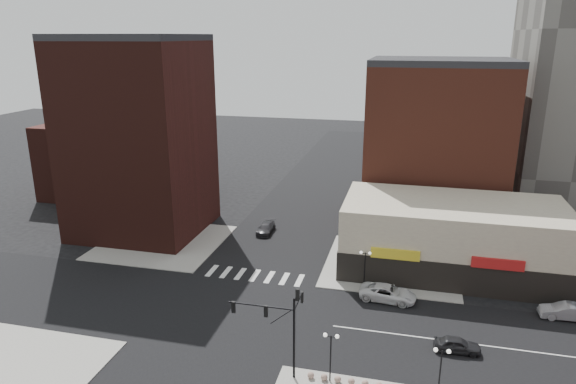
% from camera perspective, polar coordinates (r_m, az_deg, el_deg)
% --- Properties ---
extents(ground, '(240.00, 240.00, 0.00)m').
position_cam_1_polar(ground, '(51.12, -6.41, -13.18)').
color(ground, black).
rests_on(ground, ground).
extents(road_ew, '(200.00, 14.00, 0.02)m').
position_cam_1_polar(road_ew, '(51.12, -6.41, -13.17)').
color(road_ew, black).
rests_on(road_ew, ground).
extents(road_ns, '(14.00, 200.00, 0.02)m').
position_cam_1_polar(road_ns, '(51.11, -6.41, -13.17)').
color(road_ns, black).
rests_on(road_ns, ground).
extents(sidewalk_nw, '(15.00, 15.00, 0.12)m').
position_cam_1_polar(sidewalk_nw, '(68.47, -13.74, -5.43)').
color(sidewalk_nw, gray).
rests_on(sidewalk_nw, ground).
extents(sidewalk_ne, '(15.00, 15.00, 0.12)m').
position_cam_1_polar(sidewalk_ne, '(61.40, 11.36, -7.95)').
color(sidewalk_ne, gray).
rests_on(sidewalk_ne, ground).
extents(building_nw, '(16.00, 15.00, 25.00)m').
position_cam_1_polar(building_nw, '(70.45, -16.24, 5.59)').
color(building_nw, '#361611').
rests_on(building_nw, ground).
extents(building_nw_low, '(20.00, 18.00, 12.00)m').
position_cam_1_polar(building_nw_low, '(91.35, -18.25, 3.73)').
color(building_nw_low, '#361611').
rests_on(building_nw_low, ground).
extents(building_ne_midrise, '(18.00, 15.00, 22.00)m').
position_cam_1_polar(building_ne_midrise, '(72.38, 16.03, 4.68)').
color(building_ne_midrise, brown).
rests_on(building_ne_midrise, ground).
extents(building_ne_row, '(24.20, 12.20, 8.00)m').
position_cam_1_polar(building_ne_row, '(60.79, 17.71, -5.38)').
color(building_ne_row, beige).
rests_on(building_ne_row, ground).
extents(traffic_signal, '(5.59, 3.09, 7.77)m').
position_cam_1_polar(traffic_signal, '(40.26, -0.57, -13.85)').
color(traffic_signal, black).
rests_on(traffic_signal, ground).
extents(street_lamp_se_a, '(1.22, 0.32, 4.16)m').
position_cam_1_polar(street_lamp_se_a, '(40.39, 4.78, -16.61)').
color(street_lamp_se_a, black).
rests_on(street_lamp_se_a, sidewalk_se).
extents(street_lamp_se_b, '(1.22, 0.32, 4.16)m').
position_cam_1_polar(street_lamp_se_b, '(40.22, 16.66, -17.51)').
color(street_lamp_se_b, black).
rests_on(street_lamp_se_b, sidewalk_se).
extents(street_lamp_ne, '(1.22, 0.32, 4.16)m').
position_cam_1_polar(street_lamp_ne, '(54.26, 8.56, -7.49)').
color(street_lamp_ne, black).
rests_on(street_lamp_ne, sidewalk_ne).
extents(bollard_row, '(7.88, 0.53, 0.53)m').
position_cam_1_polar(bollard_row, '(41.87, 7.81, -20.23)').
color(bollard_row, '#89715E').
rests_on(bollard_row, sidewalk_se).
extents(white_suv, '(5.87, 3.13, 1.57)m').
position_cam_1_polar(white_suv, '(53.55, 11.03, -10.96)').
color(white_suv, silver).
rests_on(white_suv, ground).
extents(dark_sedan_east, '(3.90, 1.70, 1.31)m').
position_cam_1_polar(dark_sedan_east, '(47.28, 18.29, -15.82)').
color(dark_sedan_east, black).
rests_on(dark_sedan_east, ground).
extents(silver_sedan, '(4.65, 1.77, 1.51)m').
position_cam_1_polar(silver_sedan, '(55.98, 28.44, -11.59)').
color(silver_sedan, gray).
rests_on(silver_sedan, ground).
extents(dark_sedan_north, '(1.96, 4.64, 1.34)m').
position_cam_1_polar(dark_sedan_north, '(69.57, -2.47, -4.03)').
color(dark_sedan_north, black).
rests_on(dark_sedan_north, ground).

